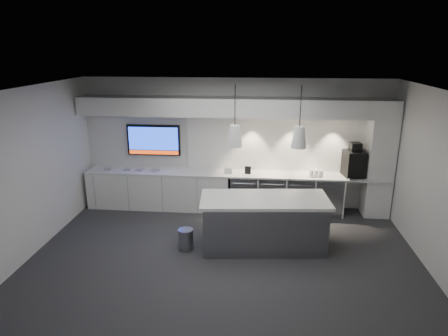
# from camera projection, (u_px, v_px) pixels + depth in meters

# --- Properties ---
(floor) EXTENTS (7.00, 7.00, 0.00)m
(floor) POSITION_uv_depth(u_px,v_px,m) (225.00, 256.00, 7.29)
(floor) COLOR #303032
(floor) RESTS_ON ground
(ceiling) EXTENTS (7.00, 7.00, 0.00)m
(ceiling) POSITION_uv_depth(u_px,v_px,m) (225.00, 89.00, 6.41)
(ceiling) COLOR black
(ceiling) RESTS_ON wall_back
(wall_back) EXTENTS (7.00, 0.00, 7.00)m
(wall_back) POSITION_uv_depth(u_px,v_px,m) (235.00, 144.00, 9.23)
(wall_back) COLOR silver
(wall_back) RESTS_ON floor
(wall_front) EXTENTS (7.00, 0.00, 7.00)m
(wall_front) POSITION_uv_depth(u_px,v_px,m) (204.00, 248.00, 4.47)
(wall_front) COLOR silver
(wall_front) RESTS_ON floor
(wall_left) EXTENTS (0.00, 7.00, 7.00)m
(wall_left) POSITION_uv_depth(u_px,v_px,m) (31.00, 172.00, 7.16)
(wall_left) COLOR silver
(wall_left) RESTS_ON floor
(wall_right) EXTENTS (0.00, 7.00, 7.00)m
(wall_right) POSITION_uv_depth(u_px,v_px,m) (437.00, 184.00, 6.53)
(wall_right) COLOR silver
(wall_right) RESTS_ON floor
(back_counter) EXTENTS (6.80, 0.65, 0.04)m
(back_counter) POSITION_uv_depth(u_px,v_px,m) (234.00, 174.00, 9.10)
(back_counter) COLOR white
(back_counter) RESTS_ON left_base_cabinets
(left_base_cabinets) EXTENTS (3.30, 0.63, 0.86)m
(left_base_cabinets) POSITION_uv_depth(u_px,v_px,m) (159.00, 190.00, 9.39)
(left_base_cabinets) COLOR white
(left_base_cabinets) RESTS_ON floor
(fridge_unit_a) EXTENTS (0.60, 0.61, 0.85)m
(fridge_unit_a) POSITION_uv_depth(u_px,v_px,m) (244.00, 193.00, 9.21)
(fridge_unit_a) COLOR gray
(fridge_unit_a) RESTS_ON floor
(fridge_unit_b) EXTENTS (0.60, 0.61, 0.85)m
(fridge_unit_b) POSITION_uv_depth(u_px,v_px,m) (272.00, 194.00, 9.16)
(fridge_unit_b) COLOR gray
(fridge_unit_b) RESTS_ON floor
(fridge_unit_c) EXTENTS (0.60, 0.61, 0.85)m
(fridge_unit_c) POSITION_uv_depth(u_px,v_px,m) (299.00, 194.00, 9.10)
(fridge_unit_c) COLOR gray
(fridge_unit_c) RESTS_ON floor
(fridge_unit_d) EXTENTS (0.60, 0.61, 0.85)m
(fridge_unit_d) POSITION_uv_depth(u_px,v_px,m) (327.00, 195.00, 9.04)
(fridge_unit_d) COLOR gray
(fridge_unit_d) RESTS_ON floor
(backsplash) EXTENTS (4.60, 0.03, 1.30)m
(backsplash) POSITION_uv_depth(u_px,v_px,m) (287.00, 143.00, 9.09)
(backsplash) COLOR white
(backsplash) RESTS_ON wall_back
(soffit) EXTENTS (6.90, 0.60, 0.40)m
(soffit) POSITION_uv_depth(u_px,v_px,m) (234.00, 107.00, 8.68)
(soffit) COLOR white
(soffit) RESTS_ON wall_back
(column) EXTENTS (0.55, 0.55, 2.60)m
(column) POSITION_uv_depth(u_px,v_px,m) (380.00, 159.00, 8.71)
(column) COLOR white
(column) RESTS_ON floor
(wall_tv) EXTENTS (1.25, 0.07, 0.72)m
(wall_tv) POSITION_uv_depth(u_px,v_px,m) (154.00, 140.00, 9.33)
(wall_tv) COLOR black
(wall_tv) RESTS_ON wall_back
(island) EXTENTS (2.43, 1.21, 0.99)m
(island) POSITION_uv_depth(u_px,v_px,m) (264.00, 223.00, 7.46)
(island) COLOR gray
(island) RESTS_ON floor
(bin) EXTENTS (0.36, 0.36, 0.40)m
(bin) POSITION_uv_depth(u_px,v_px,m) (186.00, 239.00, 7.48)
(bin) COLOR gray
(bin) RESTS_ON floor
(coffee_machine) EXTENTS (0.48, 0.64, 0.76)m
(coffee_machine) POSITION_uv_depth(u_px,v_px,m) (354.00, 162.00, 8.79)
(coffee_machine) COLOR black
(coffee_machine) RESTS_ON back_counter
(sign_black) EXTENTS (0.14, 0.04, 0.18)m
(sign_black) POSITION_uv_depth(u_px,v_px,m) (248.00, 170.00, 8.98)
(sign_black) COLOR black
(sign_black) RESTS_ON back_counter
(sign_white) EXTENTS (0.18, 0.05, 0.14)m
(sign_white) POSITION_uv_depth(u_px,v_px,m) (228.00, 171.00, 9.00)
(sign_white) COLOR white
(sign_white) RESTS_ON back_counter
(cup_cluster) EXTENTS (0.29, 0.18, 0.16)m
(cup_cluster) POSITION_uv_depth(u_px,v_px,m) (316.00, 173.00, 8.81)
(cup_cluster) COLOR white
(cup_cluster) RESTS_ON back_counter
(tray_a) EXTENTS (0.20, 0.20, 0.02)m
(tray_a) POSITION_uv_depth(u_px,v_px,m) (108.00, 169.00, 9.33)
(tray_a) COLOR gray
(tray_a) RESTS_ON back_counter
(tray_b) EXTENTS (0.16, 0.16, 0.02)m
(tray_b) POSITION_uv_depth(u_px,v_px,m) (128.00, 169.00, 9.31)
(tray_b) COLOR gray
(tray_b) RESTS_ON back_counter
(tray_c) EXTENTS (0.18, 0.18, 0.02)m
(tray_c) POSITION_uv_depth(u_px,v_px,m) (140.00, 170.00, 9.26)
(tray_c) COLOR gray
(tray_c) RESTS_ON back_counter
(tray_d) EXTENTS (0.20, 0.20, 0.02)m
(tray_d) POSITION_uv_depth(u_px,v_px,m) (155.00, 170.00, 9.23)
(tray_d) COLOR gray
(tray_d) RESTS_ON back_counter
(pendant_left) EXTENTS (0.27, 0.27, 1.08)m
(pendant_left) POSITION_uv_depth(u_px,v_px,m) (235.00, 136.00, 7.02)
(pendant_left) COLOR white
(pendant_left) RESTS_ON ceiling
(pendant_right) EXTENTS (0.27, 0.27, 1.08)m
(pendant_right) POSITION_uv_depth(u_px,v_px,m) (299.00, 137.00, 6.92)
(pendant_right) COLOR white
(pendant_right) RESTS_ON ceiling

